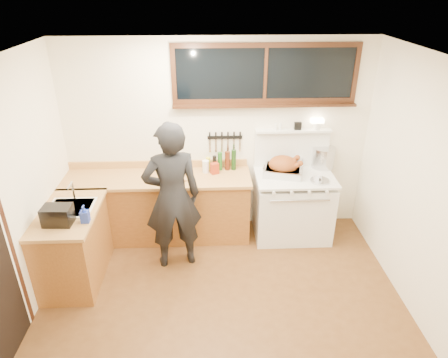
{
  "coord_description": "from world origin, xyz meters",
  "views": [
    {
      "loc": [
        -0.13,
        -3.22,
        3.2
      ],
      "look_at": [
        0.05,
        0.85,
        1.15
      ],
      "focal_mm": 32.0,
      "sensor_mm": 36.0,
      "label": 1
    }
  ],
  "objects_px": {
    "man": "(172,197)",
    "roast_turkey": "(283,167)",
    "vintage_stove": "(292,204)",
    "cutting_board": "(170,174)"
  },
  "relations": [
    {
      "from": "man",
      "to": "roast_turkey",
      "type": "height_order",
      "value": "man"
    },
    {
      "from": "vintage_stove",
      "to": "cutting_board",
      "type": "bearing_deg",
      "value": 179.79
    },
    {
      "from": "cutting_board",
      "to": "roast_turkey",
      "type": "xyz_separation_m",
      "value": [
        1.47,
        0.03,
        0.05
      ]
    },
    {
      "from": "vintage_stove",
      "to": "man",
      "type": "height_order",
      "value": "man"
    },
    {
      "from": "cutting_board",
      "to": "vintage_stove",
      "type": "bearing_deg",
      "value": -0.21
    },
    {
      "from": "vintage_stove",
      "to": "man",
      "type": "relative_size",
      "value": 0.85
    },
    {
      "from": "vintage_stove",
      "to": "cutting_board",
      "type": "height_order",
      "value": "vintage_stove"
    },
    {
      "from": "roast_turkey",
      "to": "cutting_board",
      "type": "bearing_deg",
      "value": -178.7
    },
    {
      "from": "man",
      "to": "cutting_board",
      "type": "bearing_deg",
      "value": 96.7
    },
    {
      "from": "cutting_board",
      "to": "roast_turkey",
      "type": "bearing_deg",
      "value": 1.3
    }
  ]
}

